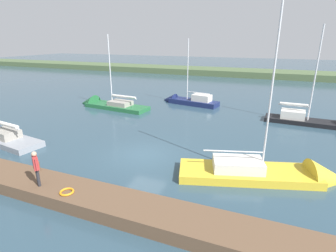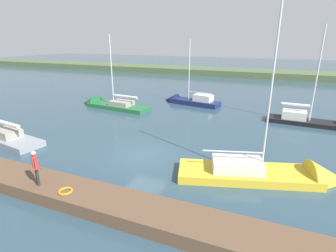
# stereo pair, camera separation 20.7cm
# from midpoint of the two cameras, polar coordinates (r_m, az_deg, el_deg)

# --- Properties ---
(ground_plane) EXTENTS (200.00, 200.00, 0.00)m
(ground_plane) POSITION_cam_midpoint_polar(r_m,az_deg,el_deg) (17.79, -5.54, -6.22)
(ground_plane) COLOR #2D4756
(far_shoreline) EXTENTS (180.00, 8.00, 2.40)m
(far_shoreline) POSITION_cam_midpoint_polar(r_m,az_deg,el_deg) (58.85, 14.62, 10.58)
(far_shoreline) COLOR #4C603D
(far_shoreline) RESTS_ON ground_plane
(dock_pier) EXTENTS (24.59, 2.05, 0.63)m
(dock_pier) POSITION_cam_midpoint_polar(r_m,az_deg,el_deg) (13.35, -17.63, -14.53)
(dock_pier) COLOR brown
(dock_pier) RESTS_ON ground_plane
(mooring_post_far) EXTENTS (0.21, 0.21, 0.51)m
(mooring_post_far) POSITION_cam_midpoint_polar(r_m,az_deg,el_deg) (15.89, -26.67, -7.81)
(mooring_post_far) COLOR brown
(mooring_post_far) RESTS_ON dock_pier
(life_ring_buoy) EXTENTS (0.66, 0.66, 0.10)m
(life_ring_buoy) POSITION_cam_midpoint_polar(r_m,az_deg,el_deg) (13.36, -21.49, -13.12)
(life_ring_buoy) COLOR orange
(life_ring_buoy) RESTS_ON dock_pier
(sailboat_behind_pier) EXTENTS (9.40, 4.82, 11.29)m
(sailboat_behind_pier) POSITION_cam_midpoint_polar(r_m,az_deg,el_deg) (15.99, 22.16, -10.07)
(sailboat_behind_pier) COLOR gold
(sailboat_behind_pier) RESTS_ON ground_plane
(sailboat_mid_channel) EXTENTS (7.33, 3.07, 8.23)m
(sailboat_mid_channel) POSITION_cam_midpoint_polar(r_m,az_deg,el_deg) (31.65, 3.84, 5.23)
(sailboat_mid_channel) COLOR navy
(sailboat_mid_channel) RESTS_ON ground_plane
(sailboat_inner_slip) EXTENTS (7.84, 2.35, 9.47)m
(sailboat_inner_slip) POSITION_cam_midpoint_polar(r_m,az_deg,el_deg) (27.09, 29.24, 0.49)
(sailboat_inner_slip) COLOR black
(sailboat_inner_slip) RESTS_ON ground_plane
(sailboat_far_left) EXTENTS (9.16, 3.19, 8.95)m
(sailboat_far_left) POSITION_cam_midpoint_polar(r_m,az_deg,el_deg) (31.00, -13.63, 4.27)
(sailboat_far_left) COLOR #236638
(sailboat_far_left) RESTS_ON ground_plane
(person_on_dock) EXTENTS (0.56, 0.45, 1.77)m
(person_on_dock) POSITION_cam_midpoint_polar(r_m,az_deg,el_deg) (14.09, -27.04, -7.71)
(person_on_dock) COLOR #28282D
(person_on_dock) RESTS_ON dock_pier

